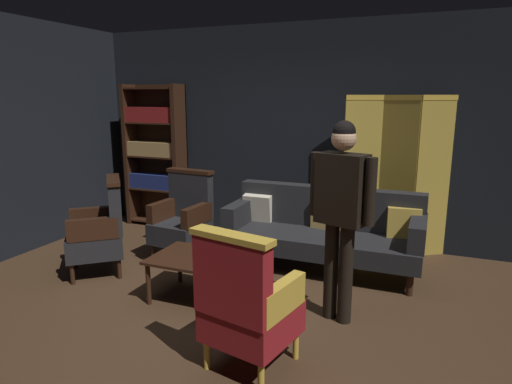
# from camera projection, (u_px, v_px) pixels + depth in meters

# --- Properties ---
(ground_plane) EXTENTS (10.00, 10.00, 0.00)m
(ground_plane) POSITION_uv_depth(u_px,v_px,m) (222.00, 315.00, 3.89)
(ground_plane) COLOR #3D2819
(back_wall) EXTENTS (7.20, 0.10, 2.80)m
(back_wall) POSITION_uv_depth(u_px,v_px,m) (303.00, 134.00, 5.80)
(back_wall) COLOR black
(back_wall) RESTS_ON ground_plane
(side_wall_left) EXTENTS (0.10, 3.60, 2.80)m
(side_wall_left) POSITION_uv_depth(u_px,v_px,m) (16.00, 138.00, 5.24)
(side_wall_left) COLOR black
(side_wall_left) RESTS_ON ground_plane
(folding_screen) EXTENTS (1.26, 0.32, 1.90)m
(folding_screen) POSITION_uv_depth(u_px,v_px,m) (397.00, 173.00, 5.28)
(folding_screen) COLOR #B29338
(folding_screen) RESTS_ON ground_plane
(bookshelf) EXTENTS (0.90, 0.32, 2.05)m
(bookshelf) POSITION_uv_depth(u_px,v_px,m) (156.00, 153.00, 6.43)
(bookshelf) COLOR black
(bookshelf) RESTS_ON ground_plane
(velvet_couch) EXTENTS (2.12, 0.78, 0.88)m
(velvet_couch) POSITION_uv_depth(u_px,v_px,m) (324.00, 228.00, 4.90)
(velvet_couch) COLOR black
(velvet_couch) RESTS_ON ground_plane
(coffee_table) EXTENTS (1.00, 0.64, 0.42)m
(coffee_table) POSITION_uv_depth(u_px,v_px,m) (205.00, 263.00, 4.10)
(coffee_table) COLOR black
(coffee_table) RESTS_ON ground_plane
(armchair_gilt_accent) EXTENTS (0.69, 0.68, 1.04)m
(armchair_gilt_accent) POSITION_uv_depth(u_px,v_px,m) (246.00, 304.00, 3.03)
(armchair_gilt_accent) COLOR gold
(armchair_gilt_accent) RESTS_ON ground_plane
(armchair_wing_left) EXTENTS (0.81, 0.81, 1.04)m
(armchair_wing_left) POSITION_uv_depth(u_px,v_px,m) (100.00, 229.00, 4.73)
(armchair_wing_left) COLOR black
(armchair_wing_left) RESTS_ON ground_plane
(armchair_wing_right) EXTENTS (0.63, 0.62, 1.04)m
(armchair_wing_right) POSITION_uv_depth(u_px,v_px,m) (183.00, 218.00, 5.17)
(armchair_wing_right) COLOR black
(armchair_wing_right) RESTS_ON ground_plane
(standing_figure) EXTENTS (0.57, 0.32, 1.70)m
(standing_figure) POSITION_uv_depth(u_px,v_px,m) (341.00, 204.00, 3.61)
(standing_figure) COLOR black
(standing_figure) RESTS_ON ground_plane
(book_tan_leather) EXTENTS (0.29, 0.22, 0.04)m
(book_tan_leather) POSITION_uv_depth(u_px,v_px,m) (208.00, 254.00, 4.13)
(book_tan_leather) COLOR #9E7A47
(book_tan_leather) RESTS_ON coffee_table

